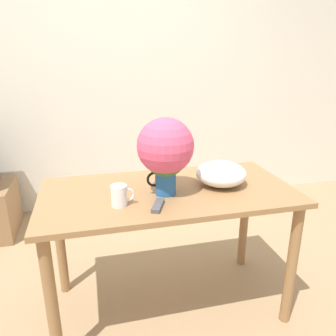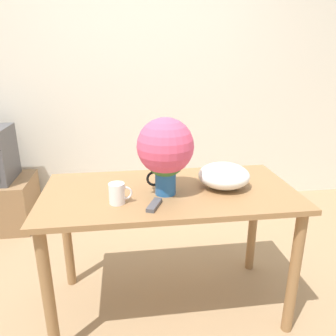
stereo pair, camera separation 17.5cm
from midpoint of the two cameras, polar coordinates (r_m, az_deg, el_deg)
name	(u,v)px [view 1 (the left image)]	position (r m, az deg, el deg)	size (l,w,h in m)	color
ground_plane	(158,317)	(2.19, -4.27, -24.53)	(12.00, 12.00, 0.00)	#9E7F5B
wall_back	(119,78)	(3.32, -10.10, 15.14)	(8.00, 0.05, 2.60)	silver
table	(168,209)	(1.90, -2.59, -7.23)	(1.41, 0.71, 0.79)	olive
flower_vase	(165,151)	(1.72, -3.38, 2.97)	(0.30, 0.30, 0.42)	#235B9E
coffee_mug	(120,196)	(1.67, -11.41, -4.78)	(0.12, 0.08, 0.11)	white
white_bowl	(221,174)	(1.91, 6.64, -1.02)	(0.29, 0.29, 0.14)	white
remote_control	(158,206)	(1.64, -4.85, -6.61)	(0.09, 0.15, 0.02)	#4C4C51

